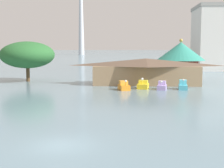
{
  "coord_description": "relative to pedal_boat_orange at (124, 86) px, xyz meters",
  "views": [
    {
      "loc": [
        4.66,
        -20.56,
        6.53
      ],
      "look_at": [
        2.2,
        22.0,
        1.7
      ],
      "focal_mm": 51.14,
      "sensor_mm": 36.0,
      "label": 1
    }
  ],
  "objects": [
    {
      "name": "ground_plane",
      "position": [
        -3.65,
        -28.92,
        -0.57
      ],
      "size": [
        2000.0,
        2000.0,
        0.0
      ],
      "primitive_type": "plane",
      "color": "slate"
    },
    {
      "name": "pedal_boat_orange",
      "position": [
        0.0,
        0.0,
        0.0
      ],
      "size": [
        2.09,
        2.96,
        1.66
      ],
      "rotation": [
        0.0,
        0.0,
        -1.31
      ],
      "color": "orange",
      "rests_on": "ground"
    },
    {
      "name": "pedal_boat_yellow",
      "position": [
        3.06,
        1.79,
        -0.02
      ],
      "size": [
        2.07,
        2.81,
        1.85
      ],
      "rotation": [
        0.0,
        0.0,
        -1.74
      ],
      "color": "yellow",
      "rests_on": "ground"
    },
    {
      "name": "pedal_boat_lavender",
      "position": [
        6.0,
        0.76,
        -0.03
      ],
      "size": [
        1.75,
        2.62,
        1.51
      ],
      "rotation": [
        0.0,
        0.0,
        -1.76
      ],
      "color": "#B299D8",
      "rests_on": "ground"
    },
    {
      "name": "pedal_boat_cyan",
      "position": [
        9.34,
        1.24,
        0.01
      ],
      "size": [
        1.61,
        2.98,
        1.75
      ],
      "rotation": [
        0.0,
        0.0,
        -1.68
      ],
      "color": "#4CB7CC",
      "rests_on": "ground"
    },
    {
      "name": "boathouse",
      "position": [
        3.82,
        8.0,
        1.86
      ],
      "size": [
        20.04,
        7.84,
        4.65
      ],
      "color": "#9E7F5B",
      "rests_on": "ground"
    },
    {
      "name": "green_roof_pavilion",
      "position": [
        11.36,
        17.15,
        3.92
      ],
      "size": [
        10.0,
        10.0,
        8.41
      ],
      "color": "#993328",
      "rests_on": "ground"
    },
    {
      "name": "shoreline_tree_tall_left",
      "position": [
        -19.0,
        11.58,
        4.61
      ],
      "size": [
        10.51,
        10.51,
        7.78
      ],
      "color": "brown",
      "rests_on": "ground"
    }
  ]
}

